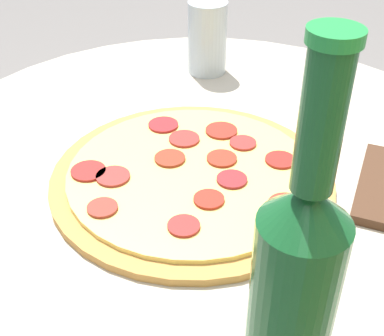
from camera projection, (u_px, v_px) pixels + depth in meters
The scene contains 4 objects.
table at pixel (202, 252), 0.84m from camera, with size 0.80×0.80×0.72m.
pizza at pixel (192, 176), 0.66m from camera, with size 0.35×0.35×0.02m.
beer_bottle at pixel (295, 285), 0.38m from camera, with size 0.06×0.06×0.30m.
drinking_glass at pixel (207, 38), 0.89m from camera, with size 0.07×0.07×0.12m.
Camera 1 is at (0.38, 0.47, 1.12)m, focal length 50.00 mm.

